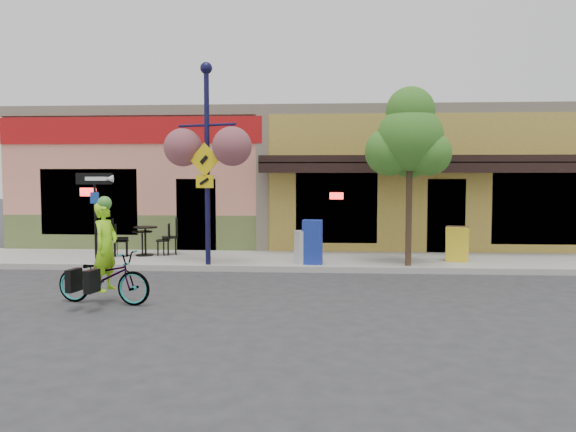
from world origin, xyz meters
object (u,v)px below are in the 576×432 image
object	(u,v)px
cyclist_rider	(106,260)
newspaper_box_blue	(312,242)
lamp_post	(207,164)
street_tree	(409,176)
one_way_sign	(95,219)
building	(301,180)
newspaper_box_grey	(304,247)
bicycle	(104,277)

from	to	relation	value
cyclist_rider	newspaper_box_blue	world-z (taller)	cyclist_rider
lamp_post	street_tree	distance (m)	5.03
one_way_sign	lamp_post	bearing A→B (deg)	-12.54
building	one_way_sign	distance (m)	8.51
lamp_post	newspaper_box_grey	world-z (taller)	lamp_post
building	bicycle	size ratio (longest dim) A/B	9.68
one_way_sign	newspaper_box_grey	bearing A→B (deg)	-10.12
bicycle	newspaper_box_grey	size ratio (longest dim) A/B	2.22
newspaper_box_blue	street_tree	xyz separation A→B (m)	(2.39, -0.13, 1.68)
one_way_sign	newspaper_box_grey	distance (m)	5.34
street_tree	building	bearing A→B (deg)	113.77
building	newspaper_box_blue	xyz separation A→B (m)	(0.55, -6.53, -1.54)
building	newspaper_box_blue	world-z (taller)	building
newspaper_box_blue	newspaper_box_grey	xyz separation A→B (m)	(-0.22, -0.01, -0.13)
newspaper_box_blue	newspaper_box_grey	distance (m)	0.26
lamp_post	street_tree	world-z (taller)	lamp_post
bicycle	street_tree	world-z (taller)	street_tree
bicycle	one_way_sign	xyz separation A→B (m)	(-1.71, 3.77, 0.81)
newspaper_box_grey	street_tree	xyz separation A→B (m)	(2.60, -0.12, 1.81)
building	bicycle	world-z (taller)	building
lamp_post	one_way_sign	bearing A→B (deg)	-161.10
newspaper_box_blue	building	bearing A→B (deg)	97.06
building	newspaper_box_blue	size ratio (longest dim) A/B	16.30
bicycle	cyclist_rider	world-z (taller)	cyclist_rider
lamp_post	newspaper_box_blue	size ratio (longest dim) A/B	4.52
building	cyclist_rider	xyz separation A→B (m)	(-3.20, -10.62, -1.43)
building	bicycle	xyz separation A→B (m)	(-3.25, -10.62, -1.76)
cyclist_rider	one_way_sign	distance (m)	4.19
lamp_post	newspaper_box_grey	bearing A→B (deg)	24.19
building	street_tree	world-z (taller)	street_tree
building	street_tree	bearing A→B (deg)	-66.23
newspaper_box_grey	one_way_sign	bearing A→B (deg)	158.63
lamp_post	newspaper_box_blue	distance (m)	3.29
building	newspaper_box_grey	distance (m)	6.76
cyclist_rider	building	bearing A→B (deg)	-6.54
bicycle	newspaper_box_blue	xyz separation A→B (m)	(3.79, 4.09, 0.21)
one_way_sign	street_tree	world-z (taller)	street_tree
street_tree	one_way_sign	bearing A→B (deg)	-178.64
building	lamp_post	size ratio (longest dim) A/B	3.60
newspaper_box_blue	one_way_sign	bearing A→B (deg)	-174.40
building	one_way_sign	bearing A→B (deg)	-125.88
bicycle	lamp_post	xyz separation A→B (m)	(1.17, 3.81, 2.18)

